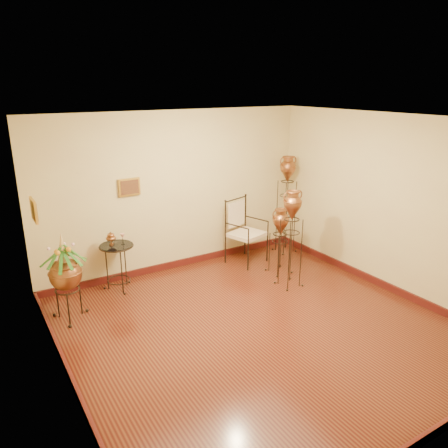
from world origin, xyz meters
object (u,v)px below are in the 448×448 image
amphora_tall (286,204)px  planter_urn (65,271)px  side_table (118,266)px  armchair (247,232)px  amphora_mid (291,238)px

amphora_tall → planter_urn: (-4.30, -0.47, -0.25)m
planter_urn → side_table: planter_urn is taller
armchair → side_table: (-2.41, 0.15, -0.20)m
amphora_mid → planter_urn: 3.46m
planter_urn → armchair: 3.35m
amphora_tall → amphora_mid: (-0.93, -1.26, -0.16)m
amphora_tall → armchair: 1.05m
planter_urn → armchair: size_ratio=1.10×
armchair → amphora_tall: bearing=-13.1°
amphora_tall → amphora_mid: amphora_tall is taller
amphora_mid → planter_urn: amphora_mid is taller
amphora_tall → planter_urn: bearing=-173.8°
amphora_tall → amphora_mid: 1.57m
planter_urn → armchair: planter_urn is taller
amphora_tall → side_table: amphora_tall is taller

